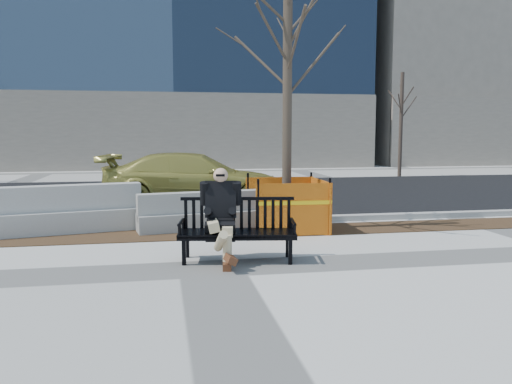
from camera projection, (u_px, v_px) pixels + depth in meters
ground at (211, 268)px, 7.51m from camera, size 120.00×120.00×0.00m
mulch_strip at (199, 234)px, 10.05m from camera, size 40.00×1.20×0.02m
asphalt_street at (184, 195)px, 16.11m from camera, size 60.00×10.40×0.01m
curb at (195, 222)px, 10.97m from camera, size 60.00×0.25×0.12m
bench at (237, 261)px, 7.96m from camera, size 1.90×0.93×0.97m
seated_man at (221, 260)px, 8.00m from camera, size 0.77×1.12×1.45m
tree_fence at (286, 230)px, 10.49m from camera, size 2.27×2.27×5.53m
sedan at (195, 206)px, 13.90m from camera, size 5.14×2.72×1.42m
jersey_barrier_left at (55, 233)px, 10.12m from camera, size 3.38×1.34×0.95m
jersey_barrier_right at (205, 229)px, 10.53m from camera, size 2.77×1.00×0.78m
far_tree_right at (399, 176)px, 23.03m from camera, size 2.25×2.25×4.92m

